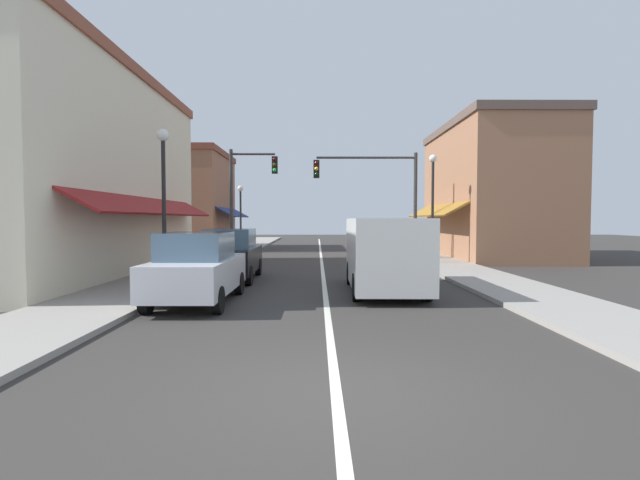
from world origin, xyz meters
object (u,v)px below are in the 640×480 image
object	(u,v)px
parked_car_second_left	(231,255)
van_in_lane	(384,252)
street_lamp_left_far	(241,207)
traffic_signal_mast_arm	(379,186)
street_lamp_left_near	(164,182)
parked_car_nearest_left	(198,268)
street_lamp_right_mid	(433,191)
traffic_signal_left_corner	(246,188)

from	to	relation	value
parked_car_second_left	van_in_lane	xyz separation A→B (m)	(4.91, -2.61, 0.27)
van_in_lane	street_lamp_left_far	size ratio (longest dim) A/B	1.24
parked_car_second_left	traffic_signal_mast_arm	xyz separation A→B (m)	(6.13, 7.78, 2.89)
traffic_signal_mast_arm	street_lamp_left_far	world-z (taller)	traffic_signal_mast_arm
van_in_lane	street_lamp_left_near	xyz separation A→B (m)	(-6.52, 0.61, 2.07)
van_in_lane	parked_car_nearest_left	bearing A→B (deg)	-158.35
street_lamp_right_mid	traffic_signal_mast_arm	bearing A→B (deg)	130.28
street_lamp_right_mid	street_lamp_left_far	size ratio (longest dim) A/B	1.20
traffic_signal_mast_arm	traffic_signal_left_corner	distance (m)	7.03
street_lamp_left_near	parked_car_nearest_left	bearing A→B (deg)	-56.74
traffic_signal_mast_arm	traffic_signal_left_corner	bearing A→B (deg)	170.70
parked_car_second_left	traffic_signal_mast_arm	distance (m)	10.32
parked_car_second_left	street_lamp_right_mid	xyz separation A→B (m)	(8.25, 5.28, 2.49)
parked_car_second_left	traffic_signal_left_corner	size ratio (longest dim) A/B	0.71
parked_car_nearest_left	parked_car_second_left	distance (m)	4.46
parked_car_second_left	street_lamp_left_near	xyz separation A→B (m)	(-1.62, -2.00, 2.34)
parked_car_nearest_left	traffic_signal_mast_arm	distance (m)	13.99
traffic_signal_mast_arm	street_lamp_right_mid	size ratio (longest dim) A/B	1.09
traffic_signal_mast_arm	traffic_signal_left_corner	world-z (taller)	traffic_signal_left_corner
street_lamp_left_near	street_lamp_left_far	xyz separation A→B (m)	(-0.18, 15.14, -0.34)
parked_car_nearest_left	street_lamp_right_mid	distance (m)	13.00
street_lamp_left_far	parked_car_second_left	bearing A→B (deg)	-82.23
parked_car_nearest_left	street_lamp_right_mid	bearing A→B (deg)	50.05
parked_car_nearest_left	traffic_signal_left_corner	size ratio (longest dim) A/B	0.71
parked_car_nearest_left	traffic_signal_left_corner	world-z (taller)	traffic_signal_left_corner
parked_car_nearest_left	street_lamp_left_near	xyz separation A→B (m)	(-1.61, 2.46, 2.34)
street_lamp_left_near	van_in_lane	bearing A→B (deg)	-5.38
traffic_signal_mast_arm	street_lamp_right_mid	xyz separation A→B (m)	(2.12, -2.50, -0.40)
van_in_lane	traffic_signal_mast_arm	world-z (taller)	traffic_signal_mast_arm
parked_car_nearest_left	street_lamp_left_far	distance (m)	17.80
street_lamp_left_near	traffic_signal_mast_arm	bearing A→B (deg)	51.60
parked_car_second_left	parked_car_nearest_left	bearing A→B (deg)	-90.82
van_in_lane	street_lamp_right_mid	bearing A→B (deg)	68.13
traffic_signal_mast_arm	street_lamp_left_far	distance (m)	9.61
parked_car_second_left	street_lamp_left_near	distance (m)	3.48
parked_car_nearest_left	van_in_lane	distance (m)	5.25
van_in_lane	traffic_signal_left_corner	distance (m)	13.13
van_in_lane	street_lamp_left_near	bearing A→B (deg)	175.69
parked_car_nearest_left	street_lamp_left_far	xyz separation A→B (m)	(-1.79, 17.60, 2.00)
traffic_signal_mast_arm	street_lamp_right_mid	world-z (taller)	traffic_signal_mast_arm
parked_car_second_left	street_lamp_left_far	bearing A→B (deg)	96.99
van_in_lane	parked_car_second_left	bearing A→B (deg)	153.03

